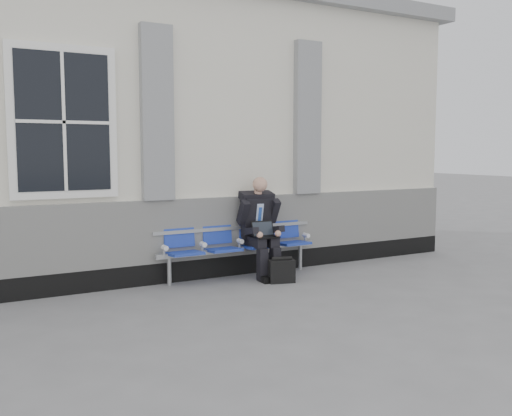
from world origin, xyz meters
TOP-DOWN VIEW (x-y plane):
  - ground at (0.00, 0.00)m, footprint 70.00×70.00m
  - station_building at (-0.02, 3.47)m, footprint 14.40×4.40m
  - bench at (2.79, 1.32)m, footprint 2.60×0.47m
  - businessman at (3.08, 1.18)m, footprint 0.63×0.85m
  - briefcase at (3.16, 0.66)m, footprint 0.40×0.25m

SIDE VIEW (x-z plane):
  - ground at x=0.00m, z-range 0.00..0.00m
  - briefcase at x=3.16m, z-range -0.02..0.36m
  - bench at x=2.79m, z-range 0.10..1.01m
  - businessman at x=3.08m, z-range 0.05..1.55m
  - station_building at x=-0.02m, z-range -0.02..4.47m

